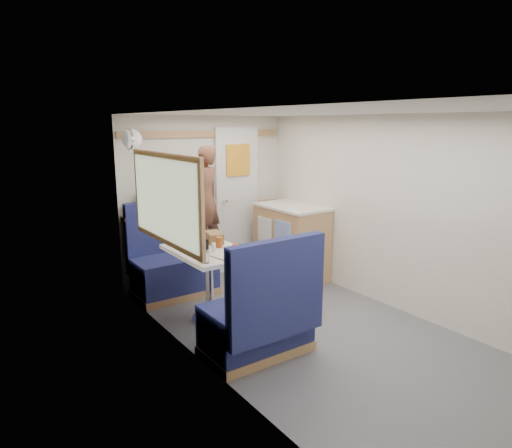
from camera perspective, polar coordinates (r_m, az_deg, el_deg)
floor at (r=4.27m, az=9.03°, el=-14.22°), size 4.50×4.50×0.00m
ceiling at (r=3.82m, az=10.08°, el=13.70°), size 4.50×4.50×0.00m
wall_back at (r=5.72m, az=-6.36°, el=3.29°), size 2.20×0.02×2.00m
wall_left at (r=3.27m, az=-4.48°, el=-3.64°), size 0.02×4.50×2.00m
wall_right at (r=4.74m, az=19.12°, el=0.77°), size 0.02×4.50×2.00m
oak_trim_low at (r=5.73m, az=-6.23°, el=1.78°), size 2.15×0.02×0.08m
oak_trim_high at (r=5.63m, az=-6.46°, el=11.12°), size 2.15×0.02×0.08m
side_window at (r=4.10m, az=-11.38°, el=3.03°), size 0.04×1.30×0.72m
rear_door at (r=5.92m, az=-2.37°, el=3.39°), size 0.62×0.12×1.86m
dinette_table at (r=4.44m, az=-5.90°, el=-5.14°), size 0.62×0.92×0.72m
bench_far at (r=5.27m, az=-10.41°, el=-5.49°), size 0.90×0.59×1.05m
bench_near at (r=3.85m, az=0.57°, el=-12.15°), size 0.90×0.59×1.05m
ledge at (r=5.35m, az=-11.79°, el=1.15°), size 0.90×0.14×0.04m
dome_light at (r=4.86m, az=-15.27°, el=10.21°), size 0.20×0.20×0.20m
galley_counter at (r=5.70m, az=4.41°, el=-2.18°), size 0.57×0.92×0.92m
person at (r=5.26m, az=-6.37°, el=3.11°), size 0.52×0.44×1.21m
duffel_bag at (r=5.34m, az=-11.54°, el=2.66°), size 0.51×0.27×0.24m
tray at (r=4.17m, az=-3.57°, el=-3.93°), size 0.30×0.36×0.02m
orange_fruit at (r=4.30m, az=-2.64°, el=-2.84°), size 0.07×0.07×0.07m
cheese_block at (r=4.10m, az=-2.95°, el=-3.79°), size 0.12×0.09×0.04m
wine_glass at (r=4.30m, az=-6.91°, el=-1.93°), size 0.08×0.08×0.17m
tumbler_left at (r=3.98m, az=-6.31°, el=-4.13°), size 0.07×0.07×0.11m
tumbler_mid at (r=4.59m, az=-8.96°, el=-1.95°), size 0.07×0.07×0.11m
tumbler_right at (r=4.61m, az=-5.68°, el=-1.82°), size 0.06×0.06×0.10m
beer_glass at (r=4.46m, az=-4.64°, el=-2.29°), size 0.07×0.07×0.10m
pepper_grinder at (r=4.40m, az=-6.17°, el=-2.57°), size 0.04×0.04×0.10m
salt_grinder at (r=4.27m, az=-5.31°, el=-3.03°), size 0.04×0.04×0.10m
bread_loaf at (r=4.65m, az=-5.27°, el=-1.67°), size 0.19×0.28×0.11m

